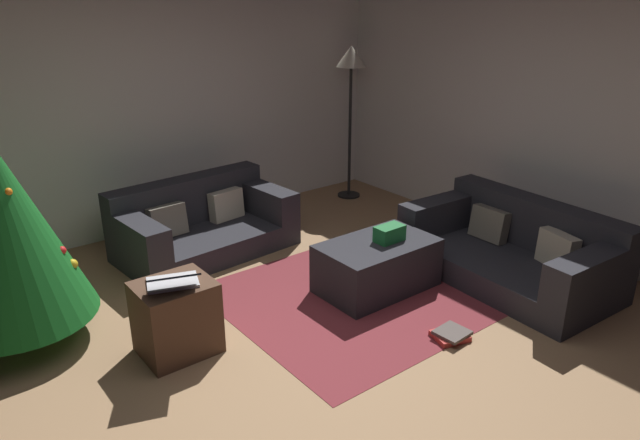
{
  "coord_description": "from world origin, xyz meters",
  "views": [
    {
      "loc": [
        -2.06,
        -2.72,
        2.41
      ],
      "look_at": [
        0.56,
        0.64,
        0.75
      ],
      "focal_mm": 32.82,
      "sensor_mm": 36.0,
      "label": 1
    }
  ],
  "objects": [
    {
      "name": "ground_plane",
      "position": [
        0.0,
        0.0,
        0.0
      ],
      "size": [
        6.4,
        6.4,
        0.0
      ],
      "primitive_type": "plane",
      "color": "#93704C"
    },
    {
      "name": "rear_partition",
      "position": [
        0.0,
        3.14,
        1.3
      ],
      "size": [
        6.4,
        0.12,
        2.6
      ],
      "primitive_type": "cube",
      "color": "silver",
      "rests_on": "ground_plane"
    },
    {
      "name": "corner_partition",
      "position": [
        3.14,
        0.0,
        1.3
      ],
      "size": [
        0.12,
        6.4,
        2.6
      ],
      "primitive_type": "cube",
      "color": "silver",
      "rests_on": "ground_plane"
    },
    {
      "name": "couch_left",
      "position": [
        0.32,
        2.24,
        0.27
      ],
      "size": [
        1.73,
        1.03,
        0.69
      ],
      "rotation": [
        0.0,
        0.0,
        3.22
      ],
      "color": "#26262B",
      "rests_on": "ground_plane"
    },
    {
      "name": "couch_right",
      "position": [
        2.25,
        -0.03,
        0.26
      ],
      "size": [
        1.09,
        1.87,
        0.68
      ],
      "rotation": [
        0.0,
        0.0,
        1.52
      ],
      "color": "#26262B",
      "rests_on": "ground_plane"
    },
    {
      "name": "ottoman",
      "position": [
        1.13,
        0.56,
        0.22
      ],
      "size": [
        1.0,
        0.61,
        0.43
      ],
      "primitive_type": "cube",
      "color": "#26262B",
      "rests_on": "ground_plane"
    },
    {
      "name": "gift_box",
      "position": [
        1.23,
        0.53,
        0.5
      ],
      "size": [
        0.25,
        0.15,
        0.14
      ],
      "primitive_type": "cube",
      "rotation": [
        0.0,
        0.0,
        0.01
      ],
      "color": "#19662D",
      "rests_on": "ottoman"
    },
    {
      "name": "tv_remote",
      "position": [
        1.21,
        0.64,
        0.44
      ],
      "size": [
        0.12,
        0.16,
        0.02
      ],
      "primitive_type": "cube",
      "rotation": [
        0.0,
        0.0,
        -0.53
      ],
      "color": "black",
      "rests_on": "ottoman"
    },
    {
      "name": "christmas_tree",
      "position": [
        -1.49,
        1.55,
        0.9
      ],
      "size": [
        1.1,
        1.1,
        1.68
      ],
      "color": "brown",
      "rests_on": "ground_plane"
    },
    {
      "name": "side_table",
      "position": [
        -0.65,
        0.74,
        0.27
      ],
      "size": [
        0.52,
        0.44,
        0.54
      ],
      "primitive_type": "cube",
      "color": "#4C3323",
      "rests_on": "ground_plane"
    },
    {
      "name": "laptop",
      "position": [
        -0.67,
        0.67,
        0.59
      ],
      "size": [
        0.46,
        0.49,
        0.18
      ],
      "color": "silver",
      "rests_on": "side_table"
    },
    {
      "name": "book_stack",
      "position": [
        1.02,
        -0.37,
        0.03
      ],
      "size": [
        0.29,
        0.27,
        0.07
      ],
      "color": "#B7332D",
      "rests_on": "ground_plane"
    },
    {
      "name": "corner_lamp",
      "position": [
        2.56,
        2.6,
        1.57
      ],
      "size": [
        0.36,
        0.36,
        1.84
      ],
      "color": "black",
      "rests_on": "ground_plane"
    },
    {
      "name": "area_rug",
      "position": [
        1.13,
        0.56,
        0.0
      ],
      "size": [
        2.6,
        2.0,
        0.01
      ],
      "primitive_type": "cube",
      "color": "maroon",
      "rests_on": "ground_plane"
    }
  ]
}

